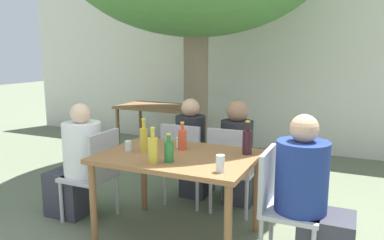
{
  "coord_description": "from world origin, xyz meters",
  "views": [
    {
      "loc": [
        1.38,
        -2.79,
        1.65
      ],
      "look_at": [
        0.0,
        0.3,
        1.03
      ],
      "focal_mm": 35.0,
      "sensor_mm": 36.0,
      "label": 1
    }
  ],
  "objects_px": {
    "drinking_glass_0": "(179,142)",
    "oil_cruet_2": "(144,139)",
    "person_seated_1": "(312,200)",
    "drinking_glass_1": "(128,146)",
    "patio_chair_1": "(281,200)",
    "person_seated_2": "(194,154)",
    "soda_bottle_1": "(182,139)",
    "patio_chair_2": "(185,159)",
    "dining_table_front": "(178,164)",
    "wine_bottle_4": "(247,141)",
    "oil_cruet_3": "(153,150)",
    "green_bottle_0": "(169,151)",
    "patio_chair_3": "(232,165)",
    "patio_chair_0": "(96,171)",
    "dining_table_back": "(160,111)",
    "person_seated_0": "(77,166)",
    "drinking_glass_2": "(220,164)",
    "person_seated_3": "(239,158)"
  },
  "relations": [
    {
      "from": "dining_table_front",
      "to": "oil_cruet_2",
      "type": "relative_size",
      "value": 4.37
    },
    {
      "from": "person_seated_0",
      "to": "green_bottle_0",
      "type": "xyz_separation_m",
      "value": [
        1.16,
        -0.24,
        0.34
      ]
    },
    {
      "from": "green_bottle_0",
      "to": "drinking_glass_0",
      "type": "distance_m",
      "value": 0.48
    },
    {
      "from": "dining_table_back",
      "to": "drinking_glass_2",
      "type": "bearing_deg",
      "value": -53.82
    },
    {
      "from": "patio_chair_1",
      "to": "drinking_glass_1",
      "type": "bearing_deg",
      "value": 93.06
    },
    {
      "from": "person_seated_1",
      "to": "wine_bottle_4",
      "type": "distance_m",
      "value": 0.72
    },
    {
      "from": "patio_chair_3",
      "to": "drinking_glass_2",
      "type": "height_order",
      "value": "drinking_glass_2"
    },
    {
      "from": "patio_chair_0",
      "to": "drinking_glass_2",
      "type": "xyz_separation_m",
      "value": [
        1.39,
        -0.3,
        0.33
      ]
    },
    {
      "from": "drinking_glass_0",
      "to": "oil_cruet_2",
      "type": "bearing_deg",
      "value": -125.69
    },
    {
      "from": "patio_chair_1",
      "to": "green_bottle_0",
      "type": "height_order",
      "value": "green_bottle_0"
    },
    {
      "from": "patio_chair_3",
      "to": "oil_cruet_3",
      "type": "relative_size",
      "value": 3.08
    },
    {
      "from": "oil_cruet_3",
      "to": "drinking_glass_1",
      "type": "bearing_deg",
      "value": 147.59
    },
    {
      "from": "drinking_glass_0",
      "to": "patio_chair_0",
      "type": "bearing_deg",
      "value": -164.62
    },
    {
      "from": "patio_chair_1",
      "to": "person_seated_2",
      "type": "relative_size",
      "value": 0.78
    },
    {
      "from": "person_seated_1",
      "to": "drinking_glass_1",
      "type": "height_order",
      "value": "person_seated_1"
    },
    {
      "from": "patio_chair_0",
      "to": "person_seated_0",
      "type": "height_order",
      "value": "person_seated_0"
    },
    {
      "from": "drinking_glass_0",
      "to": "drinking_glass_1",
      "type": "relative_size",
      "value": 1.04
    },
    {
      "from": "patio_chair_1",
      "to": "oil_cruet_3",
      "type": "relative_size",
      "value": 3.08
    },
    {
      "from": "patio_chair_1",
      "to": "green_bottle_0",
      "type": "distance_m",
      "value": 0.96
    },
    {
      "from": "patio_chair_3",
      "to": "oil_cruet_3",
      "type": "bearing_deg",
      "value": 72.65
    },
    {
      "from": "green_bottle_0",
      "to": "wine_bottle_4",
      "type": "distance_m",
      "value": 0.7
    },
    {
      "from": "person_seated_0",
      "to": "oil_cruet_3",
      "type": "distance_m",
      "value": 1.18
    },
    {
      "from": "soda_bottle_1",
      "to": "dining_table_back",
      "type": "bearing_deg",
      "value": 123.03
    },
    {
      "from": "oil_cruet_2",
      "to": "drinking_glass_0",
      "type": "distance_m",
      "value": 0.36
    },
    {
      "from": "soda_bottle_1",
      "to": "oil_cruet_3",
      "type": "relative_size",
      "value": 0.87
    },
    {
      "from": "oil_cruet_3",
      "to": "drinking_glass_2",
      "type": "bearing_deg",
      "value": 2.28
    },
    {
      "from": "dining_table_back",
      "to": "drinking_glass_2",
      "type": "height_order",
      "value": "drinking_glass_2"
    },
    {
      "from": "green_bottle_0",
      "to": "oil_cruet_3",
      "type": "distance_m",
      "value": 0.13
    },
    {
      "from": "person_seated_1",
      "to": "soda_bottle_1",
      "type": "xyz_separation_m",
      "value": [
        -1.15,
        0.16,
        0.33
      ]
    },
    {
      "from": "dining_table_front",
      "to": "patio_chair_3",
      "type": "xyz_separation_m",
      "value": [
        0.26,
        0.7,
        -0.18
      ]
    },
    {
      "from": "dining_table_front",
      "to": "patio_chair_0",
      "type": "height_order",
      "value": "patio_chair_0"
    },
    {
      "from": "dining_table_back",
      "to": "person_seated_1",
      "type": "distance_m",
      "value": 3.69
    },
    {
      "from": "patio_chair_3",
      "to": "person_seated_2",
      "type": "distance_m",
      "value": 0.58
    },
    {
      "from": "patio_chair_2",
      "to": "patio_chair_3",
      "type": "distance_m",
      "value": 0.53
    },
    {
      "from": "green_bottle_0",
      "to": "oil_cruet_2",
      "type": "distance_m",
      "value": 0.38
    },
    {
      "from": "person_seated_1",
      "to": "drinking_glass_0",
      "type": "xyz_separation_m",
      "value": [
        -1.21,
        0.22,
        0.28
      ]
    },
    {
      "from": "patio_chair_2",
      "to": "oil_cruet_2",
      "type": "relative_size",
      "value": 2.99
    },
    {
      "from": "dining_table_back",
      "to": "drinking_glass_2",
      "type": "distance_m",
      "value": 3.51
    },
    {
      "from": "dining_table_front",
      "to": "person_seated_1",
      "type": "height_order",
      "value": "person_seated_1"
    },
    {
      "from": "person_seated_3",
      "to": "drinking_glass_2",
      "type": "bearing_deg",
      "value": 100.6
    },
    {
      "from": "patio_chair_0",
      "to": "drinking_glass_1",
      "type": "distance_m",
      "value": 0.54
    },
    {
      "from": "drinking_glass_0",
      "to": "drinking_glass_2",
      "type": "xyz_separation_m",
      "value": [
        0.59,
        -0.52,
        0.02
      ]
    },
    {
      "from": "person_seated_0",
      "to": "drinking_glass_2",
      "type": "height_order",
      "value": "person_seated_0"
    },
    {
      "from": "patio_chair_0",
      "to": "patio_chair_2",
      "type": "relative_size",
      "value": 1.0
    },
    {
      "from": "person_seated_0",
      "to": "person_seated_1",
      "type": "relative_size",
      "value": 0.97
    },
    {
      "from": "green_bottle_0",
      "to": "patio_chair_2",
      "type": "bearing_deg",
      "value": 107.84
    },
    {
      "from": "green_bottle_0",
      "to": "oil_cruet_2",
      "type": "xyz_separation_m",
      "value": [
        -0.34,
        0.17,
        0.03
      ]
    },
    {
      "from": "soda_bottle_1",
      "to": "patio_chair_2",
      "type": "bearing_deg",
      "value": 113.11
    },
    {
      "from": "person_seated_2",
      "to": "drinking_glass_0",
      "type": "bearing_deg",
      "value": 103.33
    },
    {
      "from": "soda_bottle_1",
      "to": "drinking_glass_1",
      "type": "xyz_separation_m",
      "value": [
        -0.42,
        -0.23,
        -0.05
      ]
    }
  ]
}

